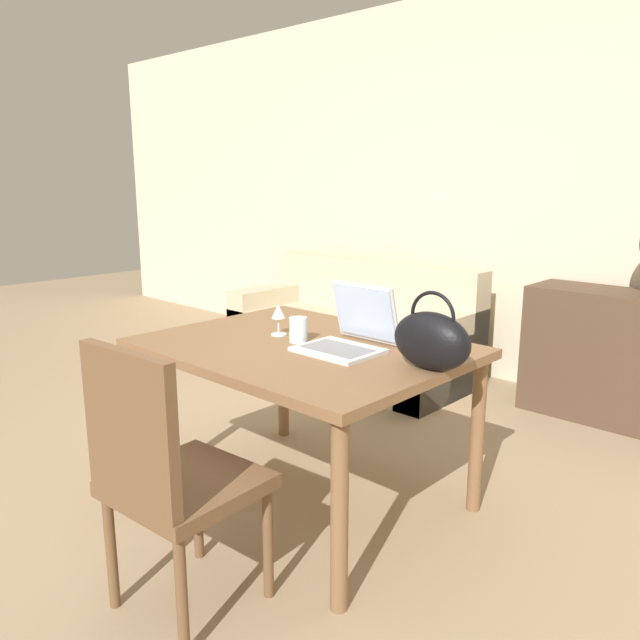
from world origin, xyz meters
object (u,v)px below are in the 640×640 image
object	(u,v)px
laptop	(351,332)
handbag	(432,340)
chair	(166,471)
couch	(352,335)
drinking_glass	(298,330)
wine_glass	(278,314)

from	to	relation	value
laptop	handbag	world-z (taller)	handbag
chair	couch	world-z (taller)	chair
drinking_glass	laptop	bearing A→B (deg)	18.14
chair	wine_glass	world-z (taller)	chair
chair	laptop	world-z (taller)	laptop
chair	couch	distance (m)	2.79
couch	drinking_glass	size ratio (longest dim) A/B	16.91
chair	couch	xyz separation A→B (m)	(-1.30, 2.46, -0.23)
drinking_glass	handbag	distance (m)	0.65
laptop	handbag	bearing A→B (deg)	-3.22
laptop	handbag	size ratio (longest dim) A/B	1.06
drinking_glass	wine_glass	world-z (taller)	wine_glass
couch	wine_glass	world-z (taller)	wine_glass
laptop	wine_glass	bearing A→B (deg)	-172.08
drinking_glass	chair	bearing A→B (deg)	-73.48
drinking_glass	wine_glass	size ratio (longest dim) A/B	0.75
handbag	drinking_glass	bearing A→B (deg)	-175.22
handbag	chair	bearing A→B (deg)	-113.34
chair	handbag	bearing A→B (deg)	62.68
drinking_glass	wine_glass	xyz separation A→B (m)	(-0.15, 0.02, 0.04)
couch	wine_glass	distance (m)	1.90
laptop	wine_glass	size ratio (longest dim) A/B	2.35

